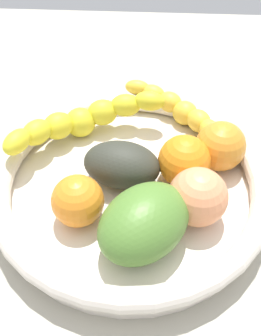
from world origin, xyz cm
name	(u,v)px	position (x,y,z in cm)	size (l,w,h in cm)	color
kitchen_counter	(130,202)	(0.00, 0.00, 1.50)	(120.00, 120.00, 3.00)	#ABA796
fruit_bowl	(130,183)	(0.00, 0.00, 5.47)	(35.14, 35.14, 4.82)	silver
banana_draped_left	(82,120)	(-8.80, -7.35, 8.54)	(14.30, 20.93, 6.13)	yellow
banana_draped_right	(181,112)	(-12.72, 6.74, 7.67)	(16.01, 15.34, 4.42)	yellow
orange_front	(184,161)	(-1.36, 6.65, 8.50)	(6.62, 6.62, 6.62)	orange
orange_mid_left	(220,146)	(-4.45, 11.48, 8.49)	(6.60, 6.60, 6.60)	orange
orange_mid_right	(78,201)	(5.65, -5.66, 8.23)	(6.09, 6.09, 6.09)	orange
peach_blush	(198,197)	(4.55, 7.93, 8.62)	(6.86, 6.86, 6.86)	#F79864
mango_green	(144,222)	(8.50, 1.98, 8.68)	(11.22, 8.34, 6.98)	#518031
avocado_dark	(122,165)	(-0.67, -1.14, 8.01)	(9.77, 6.58, 5.65)	#33352B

